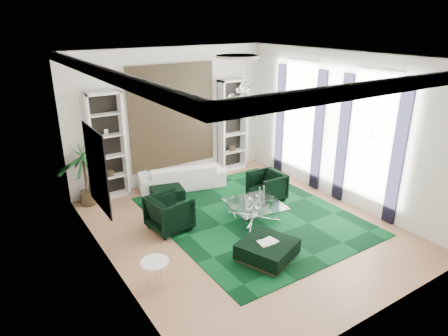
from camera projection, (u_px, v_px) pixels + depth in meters
floor at (243, 227)px, 9.17m from camera, size 6.00×7.00×0.02m
ceiling at (247, 56)px, 7.82m from camera, size 6.00×7.00×0.02m
wall_back at (172, 116)px, 11.24m from camera, size 6.00×0.02×3.80m
wall_front at (388, 211)px, 5.74m from camera, size 6.00×0.02×3.80m
wall_left at (105, 177)px, 6.95m from camera, size 0.02×7.00×3.80m
wall_right at (342, 128)px, 10.03m from camera, size 0.02×7.00×3.80m
crown_molding at (246, 61)px, 7.85m from camera, size 6.00×7.00×0.18m
ceiling_medallion at (238, 56)px, 8.06m from camera, size 0.90×0.90×0.05m
tapestry at (172, 117)px, 11.20m from camera, size 2.50×0.06×2.80m
shelving_left at (108, 146)px, 10.26m from camera, size 0.90×0.38×2.80m
shelving_right at (233, 125)px, 12.26m from camera, size 0.90×0.38×2.80m
painting at (97, 169)px, 7.46m from camera, size 0.04×1.30×1.60m
window_near at (371, 137)px, 9.32m from camera, size 0.03×1.10×2.90m
curtain_near_a at (398, 156)px, 8.78m from camera, size 0.07×0.30×3.25m
curtain_near_b at (343, 139)px, 10.00m from camera, size 0.07×0.30×3.25m
window_far at (300, 117)px, 11.20m from camera, size 0.03×1.10×2.90m
curtain_far_a at (318, 132)px, 10.66m from camera, size 0.07×0.30×3.25m
curtain_far_b at (280, 120)px, 11.88m from camera, size 0.07×0.30×3.25m
rug at (252, 216)px, 9.67m from camera, size 4.20×5.00×0.02m
sofa at (182, 176)px, 11.21m from camera, size 2.51×1.49×0.69m
armchair_left at (170, 213)px, 8.94m from camera, size 0.97×0.95×0.80m
armchair_right at (267, 186)px, 10.41m from camera, size 0.86×0.84×0.76m
coffee_table at (255, 211)px, 9.44m from camera, size 1.35×1.35×0.42m
ottoman_side at (167, 193)px, 10.48m from camera, size 0.93×0.93×0.35m
ottoman_front at (267, 251)px, 7.87m from camera, size 1.27×1.27×0.39m
book at (268, 242)px, 7.80m from camera, size 0.39×0.26×0.03m
side_table at (155, 273)px, 7.11m from camera, size 0.64×0.64×0.48m
palm at (84, 165)px, 9.90m from camera, size 1.67×1.67×2.13m
chandelier at (242, 100)px, 8.55m from camera, size 1.10×1.10×0.77m
table_plant at (272, 200)px, 9.28m from camera, size 0.14×0.11×0.24m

